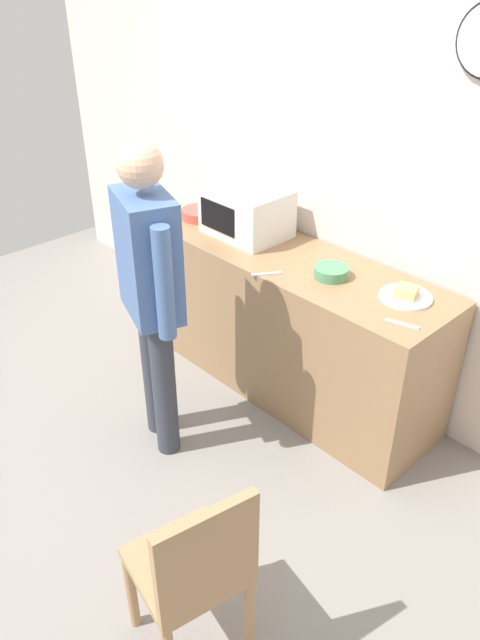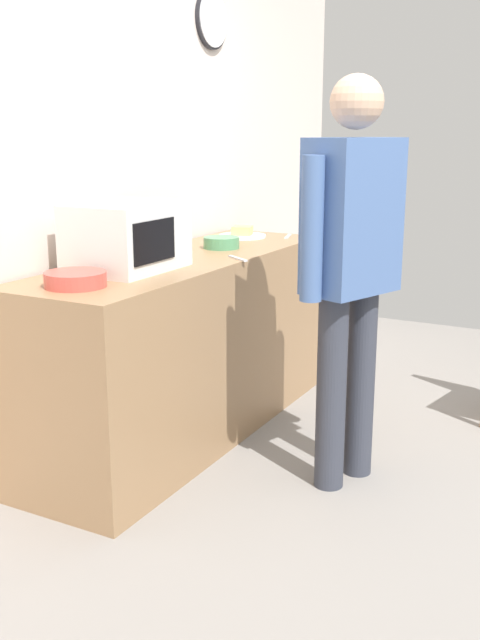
# 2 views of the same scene
# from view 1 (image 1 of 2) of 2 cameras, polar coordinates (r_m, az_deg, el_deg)

# --- Properties ---
(ground_plane) EXTENTS (6.00, 6.00, 0.00)m
(ground_plane) POSITION_cam_1_polar(r_m,az_deg,el_deg) (3.63, -11.24, -12.84)
(ground_plane) COLOR gray
(back_wall) EXTENTS (5.40, 0.13, 2.60)m
(back_wall) POSITION_cam_1_polar(r_m,az_deg,el_deg) (3.84, 7.30, 13.23)
(back_wall) COLOR silver
(back_wall) RESTS_ON ground_plane
(kitchen_counter) EXTENTS (2.08, 0.62, 0.93)m
(kitchen_counter) POSITION_cam_1_polar(r_m,az_deg,el_deg) (3.86, 4.28, -0.27)
(kitchen_counter) COLOR #93704C
(kitchen_counter) RESTS_ON ground_plane
(microwave) EXTENTS (0.50, 0.39, 0.30)m
(microwave) POSITION_cam_1_polar(r_m,az_deg,el_deg) (3.87, 0.62, 10.11)
(microwave) COLOR silver
(microwave) RESTS_ON kitchen_counter
(sandwich_plate) EXTENTS (0.28, 0.28, 0.07)m
(sandwich_plate) POSITION_cam_1_polar(r_m,az_deg,el_deg) (3.29, 15.29, 2.27)
(sandwich_plate) COLOR white
(sandwich_plate) RESTS_ON kitchen_counter
(salad_bowl) EXTENTS (0.25, 0.25, 0.06)m
(salad_bowl) POSITION_cam_1_polar(r_m,az_deg,el_deg) (4.17, -3.76, 9.93)
(salad_bowl) COLOR #C64C42
(salad_bowl) RESTS_ON kitchen_counter
(cereal_bowl) EXTENTS (0.19, 0.19, 0.06)m
(cereal_bowl) POSITION_cam_1_polar(r_m,az_deg,el_deg) (3.42, 8.55, 4.47)
(cereal_bowl) COLOR #4C8E60
(cereal_bowl) RESTS_ON kitchen_counter
(fork_utensil) EXTENTS (0.17, 0.07, 0.01)m
(fork_utensil) POSITION_cam_1_polar(r_m,az_deg,el_deg) (3.07, 14.94, -0.36)
(fork_utensil) COLOR silver
(fork_utensil) RESTS_ON kitchen_counter
(spoon_utensil) EXTENTS (0.11, 0.15, 0.01)m
(spoon_utensil) POSITION_cam_1_polar(r_m,az_deg,el_deg) (3.42, 2.49, 4.34)
(spoon_utensil) COLOR silver
(spoon_utensil) RESTS_ON kitchen_counter
(person_standing) EXTENTS (0.56, 0.36, 1.77)m
(person_standing) POSITION_cam_1_polar(r_m,az_deg,el_deg) (3.14, -8.38, 3.28)
(person_standing) COLOR #333743
(person_standing) RESTS_ON ground_plane
(wooden_chair) EXTENTS (0.47, 0.47, 0.94)m
(wooden_chair) POSITION_cam_1_polar(r_m,az_deg,el_deg) (2.46, -4.21, -22.40)
(wooden_chair) COLOR #A87F56
(wooden_chair) RESTS_ON ground_plane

